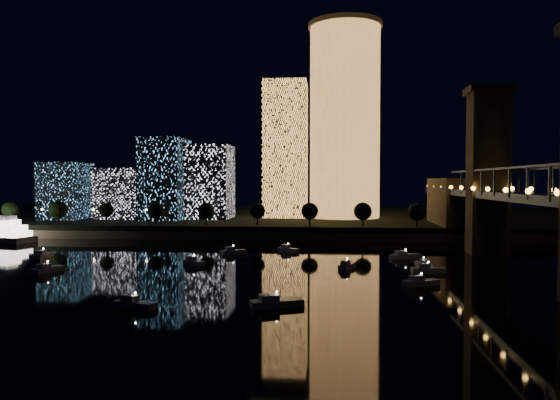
{
  "coord_description": "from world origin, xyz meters",
  "views": [
    {
      "loc": [
        18.7,
        -118.6,
        21.93
      ],
      "look_at": [
        1.89,
        55.0,
        15.84
      ],
      "focal_mm": 35.0,
      "sensor_mm": 36.0,
      "label": 1
    }
  ],
  "objects": [
    {
      "name": "far_bank",
      "position": [
        0.0,
        160.0,
        2.5
      ],
      "size": [
        420.0,
        160.0,
        5.0
      ],
      "primitive_type": "cube",
      "color": "black",
      "rests_on": "ground"
    },
    {
      "name": "street_lamps",
      "position": [
        -34.0,
        94.0,
        9.02
      ],
      "size": [
        132.7,
        0.7,
        5.65
      ],
      "color": "black",
      "rests_on": "far_bank"
    },
    {
      "name": "tower_rectangular",
      "position": [
        -3.33,
        136.44,
        36.59
      ],
      "size": [
        19.86,
        19.86,
        63.18
      ],
      "primitive_type": "cube",
      "color": "#FDA851",
      "rests_on": "far_bank"
    },
    {
      "name": "esplanade_trees",
      "position": [
        -27.9,
        88.0,
        10.47
      ],
      "size": [
        166.69,
        6.95,
        8.98
      ],
      "color": "black",
      "rests_on": "far_bank"
    },
    {
      "name": "motorboats",
      "position": [
        0.09,
        10.28,
        0.81
      ],
      "size": [
        110.39,
        82.86,
        2.78
      ],
      "color": "silver",
      "rests_on": "ground"
    },
    {
      "name": "ground",
      "position": [
        0.0,
        0.0,
        0.0
      ],
      "size": [
        520.0,
        520.0,
        0.0
      ],
      "primitive_type": "plane",
      "color": "black",
      "rests_on": "ground"
    },
    {
      "name": "tower_cylindrical",
      "position": [
        24.16,
        135.53,
        49.69
      ],
      "size": [
        34.0,
        34.0,
        89.12
      ],
      "color": "#FDA851",
      "rests_on": "far_bank"
    },
    {
      "name": "seawall",
      "position": [
        0.0,
        82.0,
        1.5
      ],
      "size": [
        420.0,
        6.0,
        3.0
      ],
      "primitive_type": "cube",
      "color": "#6B5E4C",
      "rests_on": "ground"
    },
    {
      "name": "truss_bridge",
      "position": [
        65.0,
        3.72,
        16.25
      ],
      "size": [
        13.0,
        266.0,
        50.0
      ],
      "color": "#17294B",
      "rests_on": "ground"
    },
    {
      "name": "midrise_blocks",
      "position": [
        -61.16,
        120.28,
        20.24
      ],
      "size": [
        81.67,
        32.61,
        35.63
      ],
      "color": "silver",
      "rests_on": "far_bank"
    }
  ]
}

